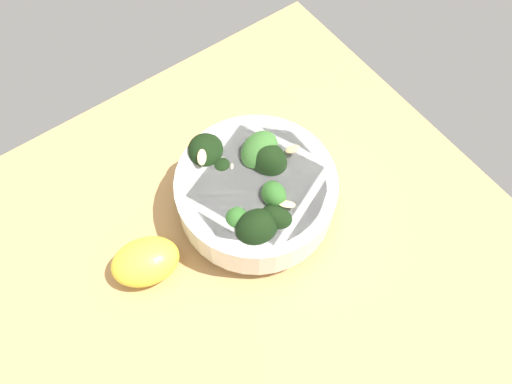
% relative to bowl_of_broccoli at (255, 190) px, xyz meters
% --- Properties ---
extents(ground_plane, '(0.61, 0.61, 0.04)m').
position_rel_bowl_of_broccoli_xyz_m(ground_plane, '(-0.06, 0.05, -0.07)').
color(ground_plane, tan).
extents(bowl_of_broccoli, '(0.19, 0.18, 0.10)m').
position_rel_bowl_of_broccoli_xyz_m(bowl_of_broccoli, '(0.00, 0.00, 0.00)').
color(bowl_of_broccoli, white).
rests_on(bowl_of_broccoli, ground_plane).
extents(lemon_wedge, '(0.07, 0.09, 0.04)m').
position_rel_bowl_of_broccoli_xyz_m(lemon_wedge, '(0.01, 0.14, -0.02)').
color(lemon_wedge, yellow).
rests_on(lemon_wedge, ground_plane).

